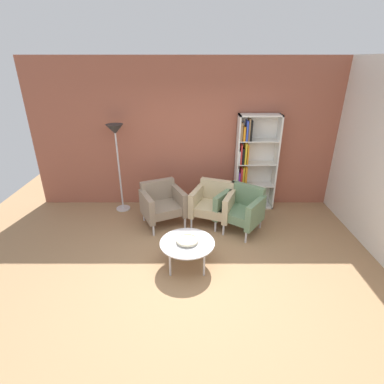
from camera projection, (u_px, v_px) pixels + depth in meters
name	position (u px, v px, depth m)	size (l,w,h in m)	color
ground_plane	(195.00, 277.00, 4.17)	(8.32, 8.32, 0.00)	#9E7751
brick_back_panel	(194.00, 135.00, 5.82)	(6.40, 0.12, 2.90)	#9E5642
bookshelf_tall	(251.00, 164.00, 5.84)	(0.80, 0.30, 1.90)	silver
coffee_table_low	(187.00, 244.00, 4.28)	(0.80, 0.80, 0.40)	silver
decorative_bowl	(187.00, 240.00, 4.25)	(0.32, 0.32, 0.05)	beige
armchair_near_window	(162.00, 203.00, 5.41)	(0.92, 0.89, 0.78)	gray
armchair_spare_guest	(214.00, 203.00, 5.41)	(0.89, 0.86, 0.78)	#C6B289
armchair_corner_red	(241.00, 208.00, 5.22)	(0.95, 0.93, 0.78)	slate
floor_lamp_torchiere	(116.00, 140.00, 5.50)	(0.32, 0.32, 1.74)	silver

